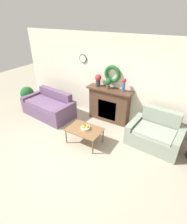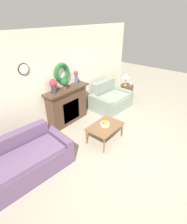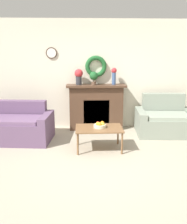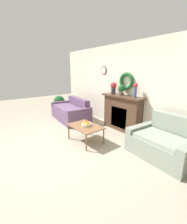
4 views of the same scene
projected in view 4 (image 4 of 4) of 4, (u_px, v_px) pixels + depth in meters
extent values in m
plane|color=#9E937F|center=(56.00, 150.00, 3.65)|extent=(16.00, 16.00, 0.00)
cube|color=beige|center=(125.00, 88.00, 4.77)|extent=(6.80, 0.06, 2.70)
cylinder|color=#382319|center=(104.00, 70.00, 5.35)|extent=(0.27, 0.02, 0.27)
cylinder|color=white|center=(104.00, 70.00, 5.34)|extent=(0.23, 0.01, 0.23)
torus|color=#1E5628|center=(126.00, 81.00, 4.59)|extent=(0.53, 0.11, 0.53)
cube|color=#4C3323|center=(122.00, 114.00, 4.80)|extent=(1.32, 0.34, 1.08)
cube|color=black|center=(119.00, 117.00, 4.73)|extent=(0.63, 0.02, 0.65)
cube|color=orange|center=(118.00, 120.00, 4.75)|extent=(0.51, 0.01, 0.36)
cube|color=#4C3323|center=(122.00, 96.00, 4.63)|extent=(1.46, 0.41, 0.05)
cube|color=#604766|center=(68.00, 114.00, 5.82)|extent=(1.53, 0.88, 0.46)
cube|color=#604766|center=(78.00, 108.00, 6.02)|extent=(1.47, 0.36, 0.83)
cube|color=#604766|center=(63.00, 108.00, 6.52)|extent=(0.27, 0.95, 0.60)
cube|color=#604766|center=(80.00, 117.00, 5.19)|extent=(0.27, 0.95, 0.60)
cube|color=#6A4E70|center=(67.00, 108.00, 5.75)|extent=(1.46, 0.81, 0.08)
cube|color=gray|center=(159.00, 149.00, 3.29)|extent=(1.08, 0.82, 0.43)
cube|color=gray|center=(172.00, 133.00, 3.48)|extent=(1.04, 0.29, 0.92)
cube|color=gray|center=(141.00, 135.00, 3.81)|extent=(0.24, 0.97, 0.57)
cube|color=gray|center=(160.00, 138.00, 3.23)|extent=(1.03, 0.76, 0.08)
cube|color=brown|center=(85.00, 126.00, 3.99)|extent=(0.93, 0.64, 0.03)
cylinder|color=brown|center=(69.00, 132.00, 4.21)|extent=(0.04, 0.04, 0.43)
cylinder|color=brown|center=(86.00, 143.00, 3.56)|extent=(0.04, 0.04, 0.43)
cylinder|color=brown|center=(85.00, 127.00, 4.54)|extent=(0.04, 0.04, 0.43)
cylinder|color=brown|center=(104.00, 137.00, 3.90)|extent=(0.04, 0.04, 0.43)
cylinder|color=beige|center=(86.00, 125.00, 3.98)|extent=(0.25, 0.25, 0.06)
sphere|color=#B2231E|center=(86.00, 122.00, 4.01)|extent=(0.08, 0.08, 0.08)
sphere|color=orange|center=(85.00, 123.00, 3.99)|extent=(0.08, 0.08, 0.08)
sphere|color=orange|center=(88.00, 123.00, 3.94)|extent=(0.08, 0.08, 0.08)
sphere|color=orange|center=(85.00, 123.00, 3.94)|extent=(0.07, 0.07, 0.07)
ellipsoid|color=yellow|center=(86.00, 123.00, 3.94)|extent=(0.17, 0.07, 0.04)
cylinder|color=#2D2D33|center=(113.00, 91.00, 4.94)|extent=(0.15, 0.15, 0.20)
sphere|color=#B72D33|center=(113.00, 85.00, 4.89)|extent=(0.20, 0.20, 0.20)
cylinder|color=#3D5684|center=(135.00, 92.00, 4.27)|extent=(0.09, 0.09, 0.29)
sphere|color=#B72D33|center=(136.00, 85.00, 4.22)|extent=(0.13, 0.13, 0.13)
cylinder|color=brown|center=(121.00, 94.00, 4.66)|extent=(0.11, 0.11, 0.07)
cylinder|color=#4C3823|center=(121.00, 92.00, 4.65)|extent=(0.02, 0.02, 0.06)
sphere|color=#1E5628|center=(121.00, 88.00, 4.62)|extent=(0.21, 0.21, 0.21)
cylinder|color=brown|center=(60.00, 111.00, 6.82)|extent=(0.31, 0.31, 0.20)
cylinder|color=#4C3823|center=(60.00, 107.00, 6.77)|extent=(0.05, 0.05, 0.14)
sphere|color=#1E5628|center=(59.00, 101.00, 6.70)|extent=(0.50, 0.50, 0.50)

